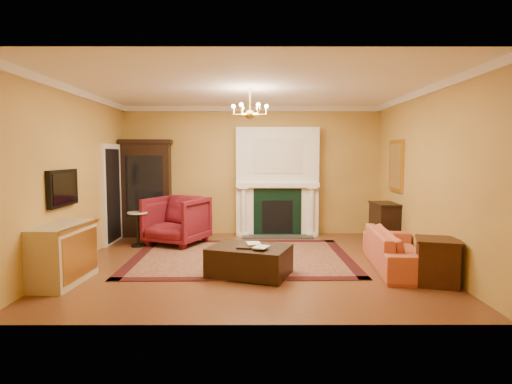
{
  "coord_description": "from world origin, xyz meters",
  "views": [
    {
      "loc": [
        0.09,
        -7.32,
        1.87
      ],
      "look_at": [
        0.1,
        0.3,
        1.21
      ],
      "focal_mm": 30.0,
      "sensor_mm": 36.0,
      "label": 1
    }
  ],
  "objects_px": {
    "china_cabinet": "(147,190)",
    "leather_ottoman": "(250,261)",
    "coral_sofa": "(399,243)",
    "pedestal_table": "(138,226)",
    "wingback_armchair": "(176,218)",
    "commode": "(62,254)",
    "console_table": "(385,225)",
    "end_table": "(437,263)"
  },
  "relations": [
    {
      "from": "wingback_armchair",
      "to": "end_table",
      "type": "bearing_deg",
      "value": -8.98
    },
    {
      "from": "wingback_armchair",
      "to": "pedestal_table",
      "type": "height_order",
      "value": "wingback_armchair"
    },
    {
      "from": "china_cabinet",
      "to": "console_table",
      "type": "height_order",
      "value": "china_cabinet"
    },
    {
      "from": "end_table",
      "to": "china_cabinet",
      "type": "bearing_deg",
      "value": 143.68
    },
    {
      "from": "coral_sofa",
      "to": "console_table",
      "type": "relative_size",
      "value": 2.51
    },
    {
      "from": "console_table",
      "to": "wingback_armchair",
      "type": "bearing_deg",
      "value": 176.25
    },
    {
      "from": "commode",
      "to": "coral_sofa",
      "type": "xyz_separation_m",
      "value": [
        5.2,
        0.81,
        -0.01
      ]
    },
    {
      "from": "end_table",
      "to": "leather_ottoman",
      "type": "height_order",
      "value": "end_table"
    },
    {
      "from": "wingback_armchair",
      "to": "end_table",
      "type": "xyz_separation_m",
      "value": [
        4.27,
        -2.77,
        -0.24
      ]
    },
    {
      "from": "wingback_armchair",
      "to": "commode",
      "type": "relative_size",
      "value": 0.96
    },
    {
      "from": "leather_ottoman",
      "to": "coral_sofa",
      "type": "bearing_deg",
      "value": 28.91
    },
    {
      "from": "pedestal_table",
      "to": "console_table",
      "type": "relative_size",
      "value": 0.83
    },
    {
      "from": "commode",
      "to": "pedestal_table",
      "type": "bearing_deg",
      "value": 84.28
    },
    {
      "from": "pedestal_table",
      "to": "coral_sofa",
      "type": "xyz_separation_m",
      "value": [
        4.78,
        -1.69,
        0.01
      ]
    },
    {
      "from": "commode",
      "to": "leather_ottoman",
      "type": "height_order",
      "value": "commode"
    },
    {
      "from": "wingback_armchair",
      "to": "leather_ottoman",
      "type": "relative_size",
      "value": 0.94
    },
    {
      "from": "china_cabinet",
      "to": "leather_ottoman",
      "type": "relative_size",
      "value": 1.79
    },
    {
      "from": "wingback_armchair",
      "to": "console_table",
      "type": "distance_m",
      "value": 4.34
    },
    {
      "from": "coral_sofa",
      "to": "wingback_armchair",
      "type": "bearing_deg",
      "value": 70.03
    },
    {
      "from": "end_table",
      "to": "leather_ottoman",
      "type": "relative_size",
      "value": 0.54
    },
    {
      "from": "pedestal_table",
      "to": "coral_sofa",
      "type": "distance_m",
      "value": 5.07
    },
    {
      "from": "pedestal_table",
      "to": "end_table",
      "type": "relative_size",
      "value": 1.12
    },
    {
      "from": "coral_sofa",
      "to": "console_table",
      "type": "bearing_deg",
      "value": -4.58
    },
    {
      "from": "coral_sofa",
      "to": "pedestal_table",
      "type": "bearing_deg",
      "value": 75.67
    },
    {
      "from": "china_cabinet",
      "to": "wingback_armchair",
      "type": "bearing_deg",
      "value": -53.34
    },
    {
      "from": "wingback_armchair",
      "to": "pedestal_table",
      "type": "relative_size",
      "value": 1.56
    },
    {
      "from": "coral_sofa",
      "to": "leather_ottoman",
      "type": "xyz_separation_m",
      "value": [
        -2.46,
        -0.42,
        -0.18
      ]
    },
    {
      "from": "commode",
      "to": "end_table",
      "type": "xyz_separation_m",
      "value": [
        5.45,
        -0.08,
        -0.11
      ]
    },
    {
      "from": "coral_sofa",
      "to": "console_table",
      "type": "height_order",
      "value": "console_table"
    },
    {
      "from": "coral_sofa",
      "to": "china_cabinet",
      "type": "bearing_deg",
      "value": 64.59
    },
    {
      "from": "console_table",
      "to": "leather_ottoman",
      "type": "relative_size",
      "value": 0.72
    },
    {
      "from": "wingback_armchair",
      "to": "console_table",
      "type": "height_order",
      "value": "wingback_armchair"
    },
    {
      "from": "console_table",
      "to": "leather_ottoman",
      "type": "xyz_separation_m",
      "value": [
        -2.78,
        -2.25,
        -0.19
      ]
    },
    {
      "from": "commode",
      "to": "console_table",
      "type": "xyz_separation_m",
      "value": [
        5.51,
        2.64,
        -0.01
      ]
    },
    {
      "from": "leather_ottoman",
      "to": "wingback_armchair",
      "type": "bearing_deg",
      "value": 143.13
    },
    {
      "from": "coral_sofa",
      "to": "leather_ottoman",
      "type": "relative_size",
      "value": 1.81
    },
    {
      "from": "coral_sofa",
      "to": "leather_ottoman",
      "type": "distance_m",
      "value": 2.51
    },
    {
      "from": "pedestal_table",
      "to": "wingback_armchair",
      "type": "bearing_deg",
      "value": 14.37
    },
    {
      "from": "pedestal_table",
      "to": "console_table",
      "type": "xyz_separation_m",
      "value": [
        5.09,
        0.13,
        0.01
      ]
    },
    {
      "from": "china_cabinet",
      "to": "pedestal_table",
      "type": "height_order",
      "value": "china_cabinet"
    },
    {
      "from": "wingback_armchair",
      "to": "china_cabinet",
      "type": "bearing_deg",
      "value": 154.56
    },
    {
      "from": "wingback_armchair",
      "to": "coral_sofa",
      "type": "bearing_deg",
      "value": -1.13
    }
  ]
}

